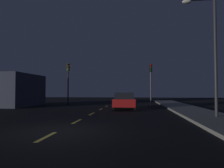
% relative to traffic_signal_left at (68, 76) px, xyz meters
% --- Properties ---
extents(ground_plane, '(80.00, 80.00, 0.00)m').
position_rel_traffic_signal_left_xyz_m(ground_plane, '(4.90, -8.61, -3.46)').
color(ground_plane, black).
extents(sidewalk_curb_right, '(3.00, 40.00, 0.15)m').
position_rel_traffic_signal_left_xyz_m(sidewalk_curb_right, '(12.40, -8.61, -3.38)').
color(sidewalk_curb_right, gray).
rests_on(sidewalk_curb_right, ground_plane).
extents(lane_stripe_nearest, '(0.16, 1.60, 0.01)m').
position_rel_traffic_signal_left_xyz_m(lane_stripe_nearest, '(4.90, -16.81, -3.45)').
color(lane_stripe_nearest, '#EACC4C').
rests_on(lane_stripe_nearest, ground_plane).
extents(lane_stripe_second, '(0.16, 1.60, 0.01)m').
position_rel_traffic_signal_left_xyz_m(lane_stripe_second, '(4.90, -13.01, -3.45)').
color(lane_stripe_second, '#EACC4C').
rests_on(lane_stripe_second, ground_plane).
extents(lane_stripe_third, '(0.16, 1.60, 0.01)m').
position_rel_traffic_signal_left_xyz_m(lane_stripe_third, '(4.90, -9.21, -3.45)').
color(lane_stripe_third, '#EACC4C').
rests_on(lane_stripe_third, ground_plane).
extents(lane_stripe_fourth, '(0.16, 1.60, 0.01)m').
position_rel_traffic_signal_left_xyz_m(lane_stripe_fourth, '(4.90, -5.41, -3.45)').
color(lane_stripe_fourth, '#EACC4C').
rests_on(lane_stripe_fourth, ground_plane).
extents(lane_stripe_fifth, '(0.16, 1.60, 0.01)m').
position_rel_traffic_signal_left_xyz_m(lane_stripe_fifth, '(4.90, -1.61, -3.45)').
color(lane_stripe_fifth, '#EACC4C').
rests_on(lane_stripe_fifth, ground_plane).
extents(traffic_signal_left, '(0.32, 0.38, 4.94)m').
position_rel_traffic_signal_left_xyz_m(traffic_signal_left, '(0.00, 0.00, 0.00)').
color(traffic_signal_left, black).
rests_on(traffic_signal_left, ground_plane).
extents(traffic_signal_right, '(0.32, 0.38, 4.73)m').
position_rel_traffic_signal_left_xyz_m(traffic_signal_right, '(9.73, -0.00, -0.13)').
color(traffic_signal_right, '#4C4C51').
rests_on(traffic_signal_right, ground_plane).
extents(car_stopped_ahead, '(2.03, 4.01, 1.50)m').
position_rel_traffic_signal_left_xyz_m(car_stopped_ahead, '(7.05, -5.43, -2.69)').
color(car_stopped_ahead, '#B21919').
rests_on(car_stopped_ahead, ground_plane).
extents(street_lamp_right, '(1.96, 0.36, 7.20)m').
position_rel_traffic_signal_left_xyz_m(street_lamp_right, '(12.40, -11.16, 0.88)').
color(street_lamp_right, '#2D2D30').
rests_on(street_lamp_right, ground_plane).
extents(storefront_left, '(4.97, 6.51, 3.49)m').
position_rel_traffic_signal_left_xyz_m(storefront_left, '(-5.59, -2.57, -1.71)').
color(storefront_left, '#333847').
rests_on(storefront_left, ground_plane).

